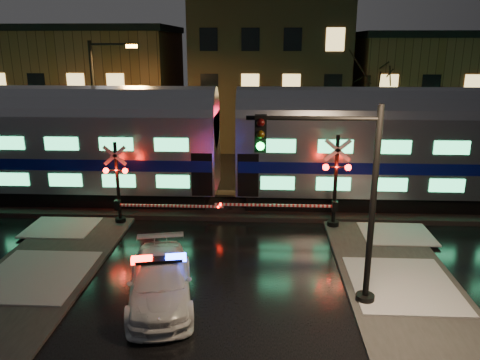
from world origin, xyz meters
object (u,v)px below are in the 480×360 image
traffic_light (340,204)px  police_car (160,281)px  crossing_signal_right (327,191)px  streetlight (99,104)px  crossing_signal_left (125,192)px

traffic_light → police_car: bearing=-167.4°
crossing_signal_right → streetlight: size_ratio=0.74×
police_car → crossing_signal_left: size_ratio=0.96×
streetlight → crossing_signal_right: bearing=-28.3°
streetlight → police_car: bearing=-64.9°
police_car → traffic_light: bearing=-10.0°
police_car → crossing_signal_left: 7.27m
crossing_signal_left → traffic_light: 10.93m
traffic_light → crossing_signal_left: bearing=154.5°
traffic_light → streetlight: (-11.87, 13.15, 1.33)m
police_car → crossing_signal_right: size_ratio=0.86×
police_car → streetlight: size_ratio=0.64×
traffic_light → streetlight: 17.76m
police_car → streetlight: 15.21m
crossing_signal_left → streetlight: size_ratio=0.66×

